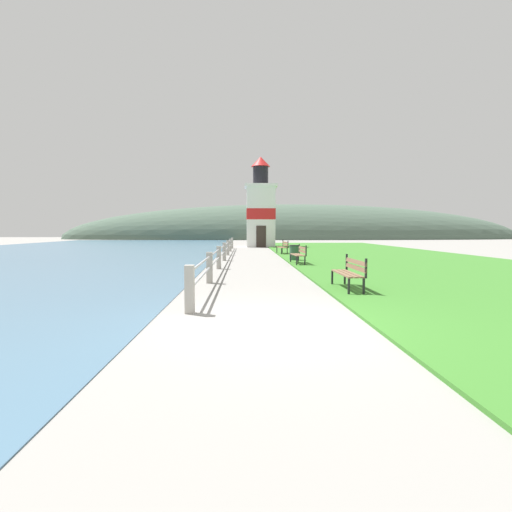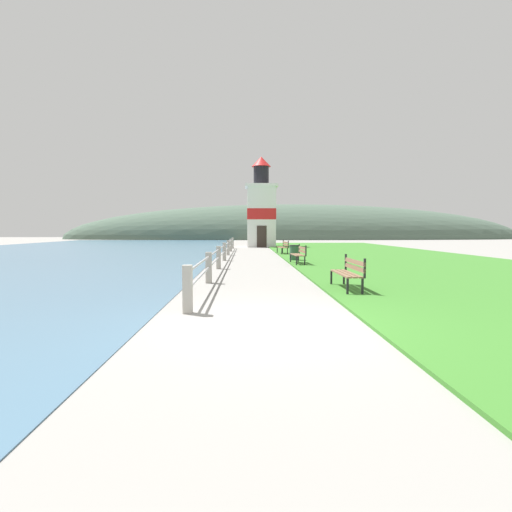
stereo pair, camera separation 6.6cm
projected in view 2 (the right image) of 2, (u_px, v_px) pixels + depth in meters
ground_plane at (270, 325)px, 6.92m from camera, size 160.00×160.00×0.00m
grass_verge at (384, 257)px, 23.38m from camera, size 12.00×48.93×0.06m
water_strip at (6, 258)px, 22.83m from camera, size 24.00×78.28×0.01m
seawall_railing at (224, 250)px, 21.17m from camera, size 0.18×26.91×0.96m
park_bench_near at (349, 271)px, 10.70m from camera, size 0.49×1.86×0.94m
park_bench_midway at (299, 253)px, 18.65m from camera, size 0.55×1.75×0.94m
park_bench_far at (284, 246)px, 26.44m from camera, size 0.64×1.76×0.94m
lighthouse at (261, 210)px, 37.88m from camera, size 3.03×3.03×8.51m
trash_bin at (294, 253)px, 20.82m from camera, size 0.54×0.54×0.84m
distant_hillside at (294, 239)px, 69.58m from camera, size 80.00×16.00×12.00m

